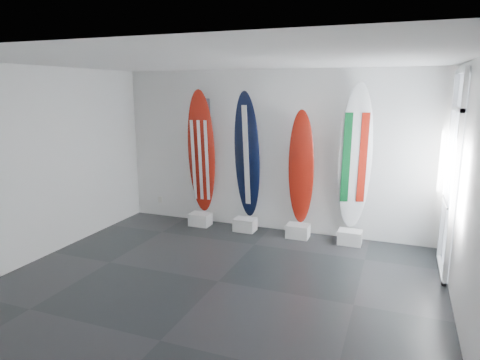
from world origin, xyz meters
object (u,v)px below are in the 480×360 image
at_px(surfboard_usa, 201,153).
at_px(surfboard_swiss, 301,168).
at_px(surfboard_navy, 247,156).
at_px(surfboard_italy, 355,158).

height_order(surfboard_usa, surfboard_swiss, surfboard_usa).
bearing_deg(surfboard_swiss, surfboard_navy, -177.67).
relative_size(surfboard_swiss, surfboard_italy, 0.82).
xyz_separation_m(surfboard_navy, surfboard_swiss, (1.03, 0.00, -0.16)).
bearing_deg(surfboard_usa, surfboard_italy, -6.77).
distance_m(surfboard_usa, surfboard_navy, 0.94).
xyz_separation_m(surfboard_usa, surfboard_swiss, (1.97, 0.00, -0.17)).
bearing_deg(surfboard_navy, surfboard_swiss, 11.19).
height_order(surfboard_usa, surfboard_navy, surfboard_usa).
bearing_deg(surfboard_swiss, surfboard_usa, -177.67).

